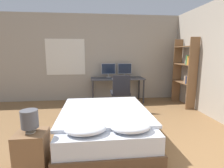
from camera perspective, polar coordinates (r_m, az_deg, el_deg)
wall_back at (r=5.73m, az=1.96°, el=8.44°), size 12.00×0.08×2.70m
bed at (r=3.13m, az=-2.35°, el=-13.45°), size 1.51×1.92×0.61m
nightstand at (r=2.61m, az=-24.56°, el=-19.48°), size 0.38×0.35×0.53m
bedside_lamp at (r=2.43m, az=-25.33°, el=-10.36°), size 0.21×0.21×0.29m
desk at (r=5.40m, az=1.81°, el=1.05°), size 1.62×0.63×0.75m
monitor_left at (r=5.54m, az=-1.17°, el=4.79°), size 0.45×0.16×0.44m
monitor_right at (r=5.61m, az=4.17°, el=4.84°), size 0.45×0.16×0.44m
keyboard at (r=5.18m, az=2.14°, el=1.73°), size 0.39×0.13×0.02m
computer_mouse at (r=5.23m, az=5.26°, el=1.88°), size 0.07×0.05×0.04m
office_chair at (r=4.70m, az=2.74°, el=-3.65°), size 0.52×0.52×0.96m
bookshelf at (r=5.37m, az=23.02°, el=4.34°), size 0.27×0.89×1.92m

